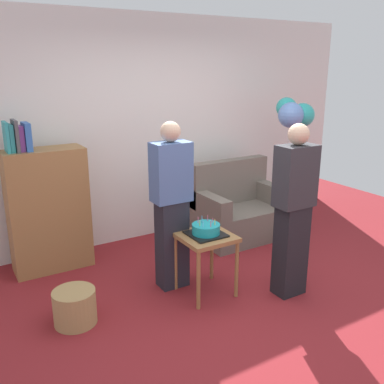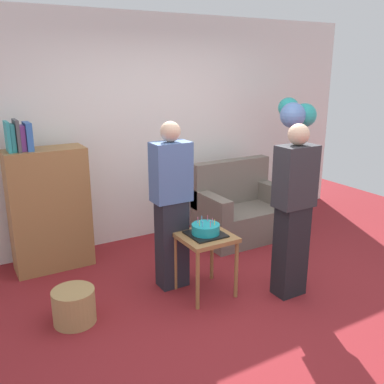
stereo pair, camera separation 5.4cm
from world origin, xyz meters
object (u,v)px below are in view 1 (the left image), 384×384
bookshelf (48,208)px  handbag (294,243)px  couch (238,211)px  birthday_cake (206,230)px  balloon_bunch (294,113)px  side_table (206,244)px  person_holding_cake (293,211)px  wicker_basket (75,307)px  person_blowing_candles (172,206)px

bookshelf → handbag: size_ratio=5.74×
couch → birthday_cake: size_ratio=3.44×
balloon_bunch → side_table: bearing=-154.9°
birthday_cake → person_holding_cake: person_holding_cake is taller
wicker_basket → balloon_bunch: balloon_bunch is taller
person_blowing_candles → birthday_cake: bearing=-40.7°
person_holding_cake → balloon_bunch: balloon_bunch is taller
bookshelf → person_holding_cake: 2.50m
person_blowing_candles → handbag: bearing=15.3°
birthday_cake → person_blowing_candles: person_blowing_candles is taller
person_blowing_candles → person_holding_cake: bearing=-22.5°
wicker_basket → birthday_cake: bearing=-6.6°
couch → birthday_cake: couch is taller
bookshelf → side_table: size_ratio=2.69×
birthday_cake → balloon_bunch: size_ratio=0.19×
birthday_cake → handbag: size_ratio=1.14×
birthday_cake → person_holding_cake: size_ratio=0.20×
birthday_cake → wicker_basket: birthday_cake is taller
couch → side_table: (-1.13, -0.99, 0.17)m
birthday_cake → wicker_basket: (-1.22, 0.14, -0.50)m
bookshelf → handbag: bearing=-22.2°
wicker_basket → couch: bearing=19.8°
couch → handbag: (0.29, -0.71, -0.24)m
handbag → couch: bearing=111.9°
bookshelf → person_holding_cake: bearing=-43.6°
person_blowing_candles → handbag: 1.77m
person_blowing_candles → wicker_basket: 1.24m
person_holding_cake → handbag: size_ratio=5.82×
side_table → handbag: (1.42, 0.28, -0.41)m
side_table → birthday_cake: birthday_cake is taller
bookshelf → handbag: (2.54, -1.04, -0.57)m
person_holding_cake → bookshelf: bearing=-41.4°
couch → person_holding_cake: 1.55m
balloon_bunch → handbag: bearing=-126.4°
handbag → birthday_cake: bearing=-169.0°
couch → bookshelf: bearing=171.8°
person_blowing_candles → couch: bearing=43.6°
wicker_basket → handbag: (2.64, 0.13, -0.05)m
person_blowing_candles → balloon_bunch: size_ratio=0.95×
couch → wicker_basket: couch is taller
handbag → bookshelf: bearing=157.8°
bookshelf → person_blowing_candles: 1.38m
bookshelf → balloon_bunch: bearing=-8.5°
person_blowing_candles → handbag: (1.61, -0.03, -0.73)m
birthday_cake → handbag: (1.42, 0.28, -0.55)m
handbag → side_table: bearing=-169.0°
side_table → wicker_basket: side_table is taller
birthday_cake → balloon_bunch: (1.85, 0.87, 0.89)m
handbag → person_blowing_candles: bearing=179.1°
wicker_basket → balloon_bunch: (3.08, 0.73, 1.38)m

